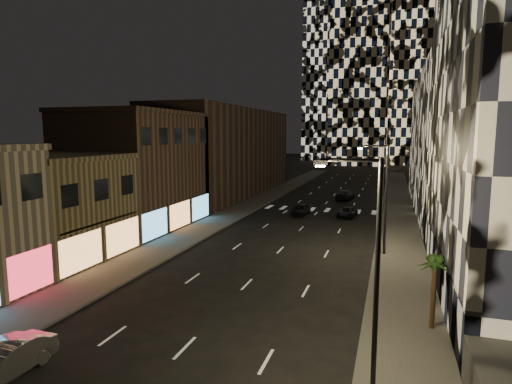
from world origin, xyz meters
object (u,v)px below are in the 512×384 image
Objects in this scene: car_silver_parked at (3,361)px; car_dark_oncoming at (345,195)px; streetlight_near at (371,259)px; car_dark_rightlane at (347,212)px; palm_tree at (435,268)px; streetlight_far at (383,191)px; car_dark_midlane at (301,209)px.

car_silver_parked is 54.07m from car_dark_oncoming.
streetlight_near is 36.43m from car_dark_rightlane.
car_dark_rightlane is (9.94, 39.40, -0.15)m from car_silver_parked.
palm_tree reaches higher than car_dark_oncoming.
palm_tree is (2.88, -13.52, -2.04)m from streetlight_far.
streetlight_near is at bearing -90.00° from streetlight_far.
car_dark_oncoming is (-6.07, 29.89, -4.60)m from streetlight_far.
streetlight_far reaches higher than car_dark_oncoming.
car_dark_oncoming reaches higher than car_silver_parked.
car_dark_rightlane is at bearing 103.38° from car_dark_oncoming.
streetlight_near is at bearing -113.94° from palm_tree.
car_dark_oncoming is at bearing 102.28° from car_dark_rightlane.
streetlight_far is at bearing 107.90° from car_dark_oncoming.
car_silver_parked is at bearing -121.25° from streetlight_far.
streetlight_near is 2.34× the size of palm_tree.
car_silver_parked is at bearing -166.05° from streetlight_near.
streetlight_near is 37.04m from car_dark_midlane.
streetlight_far is 2.14× the size of car_dark_midlane.
car_dark_rightlane is (-4.35, 15.85, -4.77)m from streetlight_far.
streetlight_near is 15.43m from car_silver_parked.
streetlight_near is 1.73× the size of car_dark_oncoming.
car_dark_oncoming is at bearing 80.04° from car_dark_midlane.
streetlight_far is 30.84m from car_dark_oncoming.
streetlight_near reaches higher than car_dark_rightlane.
palm_tree is at bearing 31.71° from car_silver_parked.
car_silver_parked is at bearing -98.83° from car_dark_rightlane.
car_dark_rightlane is (1.71, -14.03, -0.17)m from car_dark_oncoming.
car_dark_midlane is (-9.98, 35.37, -4.64)m from streetlight_near.
car_silver_parked is 1.06× the size of car_dark_midlane.
streetlight_near is at bearing -69.12° from car_dark_midlane.
car_silver_parked is 40.64m from car_dark_rightlane.
streetlight_far reaches higher than car_silver_parked.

